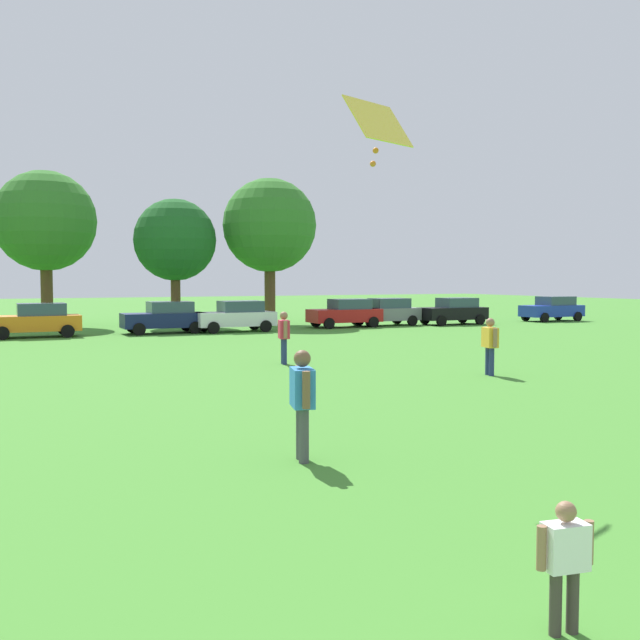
{
  "coord_description": "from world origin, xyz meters",
  "views": [
    {
      "loc": [
        -2.85,
        -0.38,
        2.9
      ],
      "look_at": [
        1.48,
        8.78,
        2.3
      ],
      "focal_mm": 39.6,
      "sensor_mm": 36.0,
      "label": 1
    }
  ],
  "objects_px": {
    "parked_car_navy_2": "(165,317)",
    "parked_car_white_3": "(236,316)",
    "tree_right": "(175,240)",
    "tree_far_right": "(270,226)",
    "parked_car_orange_1": "(36,320)",
    "parked_car_red_4": "(346,313)",
    "parked_car_gray_5": "(386,312)",
    "kite": "(378,125)",
    "bystander_midfield": "(490,341)",
    "tree_center": "(45,221)",
    "parked_car_black_6": "(454,311)",
    "bystander_near_trees": "(284,333)",
    "child_kite_flyer": "(565,556)",
    "adult_bystander": "(302,395)",
    "parked_car_blue_7": "(553,308)"
  },
  "relations": [
    {
      "from": "parked_car_gray_5",
      "to": "kite",
      "type": "bearing_deg",
      "value": 59.15
    },
    {
      "from": "parked_car_black_6",
      "to": "parked_car_blue_7",
      "type": "xyz_separation_m",
      "value": [
        8.27,
        0.08,
        0.0
      ]
    },
    {
      "from": "parked_car_red_4",
      "to": "parked_car_gray_5",
      "type": "xyz_separation_m",
      "value": [
        2.92,
        0.32,
        0.0
      ]
    },
    {
      "from": "bystander_near_trees",
      "to": "parked_car_gray_5",
      "type": "distance_m",
      "value": 20.34
    },
    {
      "from": "kite",
      "to": "parked_car_orange_1",
      "type": "distance_m",
      "value": 27.75
    },
    {
      "from": "kite",
      "to": "bystander_midfield",
      "type": "bearing_deg",
      "value": 40.7
    },
    {
      "from": "parked_car_white_3",
      "to": "tree_right",
      "type": "xyz_separation_m",
      "value": [
        -1.9,
        5.79,
        4.34
      ]
    },
    {
      "from": "bystander_near_trees",
      "to": "parked_car_navy_2",
      "type": "bearing_deg",
      "value": 15.93
    },
    {
      "from": "parked_car_navy_2",
      "to": "parked_car_orange_1",
      "type": "bearing_deg",
      "value": -1.58
    },
    {
      "from": "parked_car_navy_2",
      "to": "parked_car_red_4",
      "type": "height_order",
      "value": "same"
    },
    {
      "from": "parked_car_red_4",
      "to": "tree_right",
      "type": "bearing_deg",
      "value": -30.07
    },
    {
      "from": "kite",
      "to": "parked_car_gray_5",
      "type": "distance_m",
      "value": 32.17
    },
    {
      "from": "parked_car_white_3",
      "to": "parked_car_red_4",
      "type": "distance_m",
      "value": 7.07
    },
    {
      "from": "adult_bystander",
      "to": "bystander_near_trees",
      "type": "height_order",
      "value": "bystander_near_trees"
    },
    {
      "from": "parked_car_white_3",
      "to": "parked_car_orange_1",
      "type": "bearing_deg",
      "value": -3.97
    },
    {
      "from": "parked_car_orange_1",
      "to": "parked_car_navy_2",
      "type": "bearing_deg",
      "value": 178.42
    },
    {
      "from": "adult_bystander",
      "to": "parked_car_white_3",
      "type": "bearing_deg",
      "value": 177.84
    },
    {
      "from": "adult_bystander",
      "to": "tree_center",
      "type": "height_order",
      "value": "tree_center"
    },
    {
      "from": "parked_car_gray_5",
      "to": "parked_car_black_6",
      "type": "bearing_deg",
      "value": 167.41
    },
    {
      "from": "parked_car_red_4",
      "to": "parked_car_black_6",
      "type": "xyz_separation_m",
      "value": [
        7.31,
        -0.66,
        0.0
      ]
    },
    {
      "from": "parked_car_navy_2",
      "to": "parked_car_white_3",
      "type": "xyz_separation_m",
      "value": [
        3.74,
        -0.53,
        0.0
      ]
    },
    {
      "from": "parked_car_navy_2",
      "to": "tree_center",
      "type": "distance_m",
      "value": 11.22
    },
    {
      "from": "bystander_midfield",
      "to": "tree_right",
      "type": "bearing_deg",
      "value": -158.83
    },
    {
      "from": "tree_right",
      "to": "tree_far_right",
      "type": "distance_m",
      "value": 6.02
    },
    {
      "from": "kite",
      "to": "tree_right",
      "type": "xyz_separation_m",
      "value": [
        4.47,
        32.2,
        -0.21
      ]
    },
    {
      "from": "bystander_near_trees",
      "to": "tree_center",
      "type": "height_order",
      "value": "tree_center"
    },
    {
      "from": "bystander_near_trees",
      "to": "parked_car_black_6",
      "type": "xyz_separation_m",
      "value": [
        17.54,
        14.54,
        -0.2
      ]
    },
    {
      "from": "adult_bystander",
      "to": "bystander_near_trees",
      "type": "xyz_separation_m",
      "value": [
        4.57,
        11.88,
        0.01
      ]
    },
    {
      "from": "bystander_midfield",
      "to": "parked_car_orange_1",
      "type": "distance_m",
      "value": 23.46
    },
    {
      "from": "parked_car_white_3",
      "to": "parked_car_red_4",
      "type": "height_order",
      "value": "same"
    },
    {
      "from": "parked_car_white_3",
      "to": "parked_car_red_4",
      "type": "xyz_separation_m",
      "value": [
        7.04,
        0.61,
        0.0
      ]
    },
    {
      "from": "bystander_midfield",
      "to": "parked_car_gray_5",
      "type": "xyz_separation_m",
      "value": [
        8.64,
        20.73,
        -0.16
      ]
    },
    {
      "from": "bystander_near_trees",
      "to": "parked_car_blue_7",
      "type": "xyz_separation_m",
      "value": [
        25.81,
        14.62,
        -0.2
      ]
    },
    {
      "from": "tree_center",
      "to": "kite",
      "type": "bearing_deg",
      "value": -85.76
    },
    {
      "from": "kite",
      "to": "tree_far_right",
      "type": "xyz_separation_m",
      "value": [
        10.38,
        31.64,
        0.81
      ]
    },
    {
      "from": "child_kite_flyer",
      "to": "parked_car_navy_2",
      "type": "height_order",
      "value": "parked_car_navy_2"
    },
    {
      "from": "tree_center",
      "to": "tree_right",
      "type": "bearing_deg",
      "value": -23.18
    },
    {
      "from": "child_kite_flyer",
      "to": "tree_center",
      "type": "height_order",
      "value": "tree_center"
    },
    {
      "from": "parked_car_black_6",
      "to": "tree_far_right",
      "type": "relative_size",
      "value": 0.47
    },
    {
      "from": "parked_car_blue_7",
      "to": "tree_right",
      "type": "bearing_deg",
      "value": -13.23
    },
    {
      "from": "adult_bystander",
      "to": "bystander_near_trees",
      "type": "distance_m",
      "value": 12.73
    },
    {
      "from": "bystander_midfield",
      "to": "parked_car_black_6",
      "type": "distance_m",
      "value": 23.66
    },
    {
      "from": "parked_car_white_3",
      "to": "parked_car_blue_7",
      "type": "height_order",
      "value": "same"
    },
    {
      "from": "parked_car_navy_2",
      "to": "parked_car_white_3",
      "type": "bearing_deg",
      "value": 172.0
    },
    {
      "from": "parked_car_white_3",
      "to": "parked_car_red_4",
      "type": "relative_size",
      "value": 1.0
    },
    {
      "from": "tree_center",
      "to": "parked_car_black_6",
      "type": "bearing_deg",
      "value": -20.82
    },
    {
      "from": "bystander_near_trees",
      "to": "tree_right",
      "type": "height_order",
      "value": "tree_right"
    },
    {
      "from": "child_kite_flyer",
      "to": "bystander_midfield",
      "type": "relative_size",
      "value": 0.64
    },
    {
      "from": "parked_car_orange_1",
      "to": "parked_car_blue_7",
      "type": "bearing_deg",
      "value": 178.82
    },
    {
      "from": "tree_center",
      "to": "parked_car_orange_1",
      "type": "bearing_deg",
      "value": -97.77
    }
  ]
}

